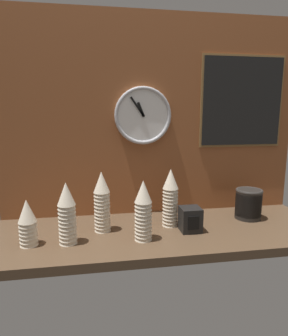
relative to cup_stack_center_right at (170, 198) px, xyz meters
The scene contains 11 objects.
ground_plane 17.25cm from the cup_stack_center_right, 140.17° to the right, with size 160.00×56.00×4.00cm, color #4C3826.
wall_tiled_back 44.76cm from the cup_stack_center_right, 101.42° to the left, with size 160.00×3.00×105.00cm.
cup_stack_center_right is the anchor object (origin of this frame).
cup_stack_far_left 65.10cm from the cup_stack_center_right, 169.66° to the right, with size 7.59×7.59×19.89cm.
cup_stack_center_left 32.90cm from the cup_stack_center_right, behind, with size 7.59×7.59×28.36cm.
cup_stack_center 21.17cm from the cup_stack_center_right, 137.79° to the right, with size 7.59×7.59×26.67cm.
cup_stack_left 49.40cm from the cup_stack_center_right, 165.33° to the right, with size 7.59×7.59×26.67cm.
bowl_stack_far_right 43.36cm from the cup_stack_center_right, ahead, with size 13.71×13.71×15.67cm.
wall_clock 44.75cm from the cup_stack_center_right, 117.41° to the left, with size 29.85×2.70×29.85cm.
menu_board 67.68cm from the cup_stack_center_right, 24.55° to the left, with size 47.47×1.32×49.30cm.
napkin_dispenser 14.05cm from the cup_stack_center_right, 46.68° to the right, with size 9.42×9.72×11.33cm.
Camera 1 is at (-31.06, -131.75, 55.53)cm, focal length 32.00 mm.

